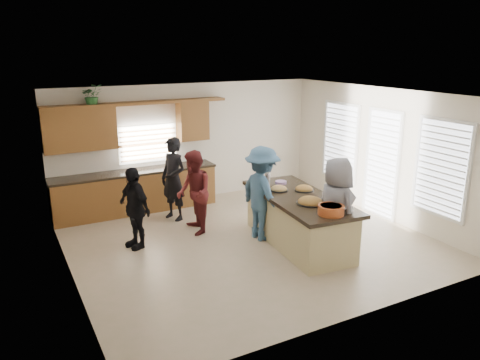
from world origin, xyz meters
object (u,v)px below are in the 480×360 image
woman_left_front (134,208)px  salad_bowl (331,209)px  woman_left_mid (194,193)px  woman_right_back (262,194)px  woman_left_back (173,179)px  island (298,221)px  woman_right_front (336,209)px

woman_left_front → salad_bowl: bearing=31.4°
woman_left_mid → woman_right_back: size_ratio=0.92×
salad_bowl → woman_right_back: woman_right_back is taller
woman_left_back → woman_left_mid: bearing=-18.3°
island → woman_right_front: size_ratio=1.53×
woman_left_front → woman_right_back: bearing=54.9°
island → woman_right_front: 0.96m
woman_left_mid → woman_right_front: size_ratio=0.92×
island → woman_left_mid: 2.12m
salad_bowl → woman_left_front: woman_left_front is taller
salad_bowl → woman_left_mid: 2.87m
woman_right_back → woman_right_front: 1.52m
woman_left_front → woman_right_front: (2.95, -2.12, 0.14)m
salad_bowl → woman_right_front: (0.31, 0.24, -0.12)m
woman_left_back → salad_bowl: bearing=0.1°
salad_bowl → woman_right_front: woman_right_front is taller
salad_bowl → woman_right_back: 1.65m
salad_bowl → woman_left_front: bearing=138.3°
woman_right_back → woman_left_front: bearing=67.9°
woman_left_front → woman_right_front: woman_right_front is taller
woman_left_back → island: bearing=10.5°
woman_left_front → island: bearing=47.7°
woman_left_back → woman_left_front: woman_left_back is taller
salad_bowl → woman_left_front: size_ratio=0.28×
salad_bowl → woman_right_back: (-0.36, 1.61, -0.12)m
salad_bowl → woman_left_back: 3.74m
woman_left_back → woman_left_mid: (0.08, -0.93, -0.06)m
woman_left_front → woman_right_front: 3.64m
woman_left_mid → woman_left_front: 1.25m
salad_bowl → woman_left_back: woman_left_back is taller
salad_bowl → woman_right_front: 0.41m
island → woman_right_back: bearing=135.9°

